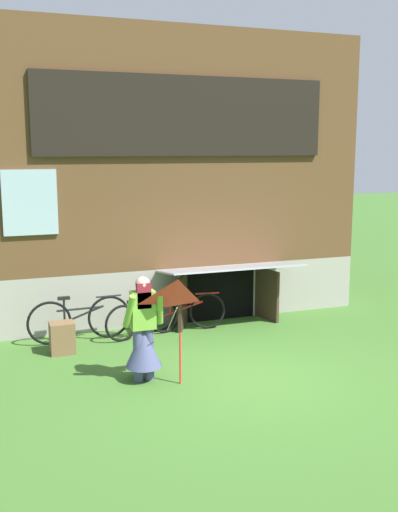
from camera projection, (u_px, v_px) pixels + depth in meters
The scene contains 8 objects.
ground_plane at pixel (253, 378), 8.77m from camera, with size 60.00×60.00×0.00m, color #3D6B28.
log_house at pixel (151, 174), 13.19m from camera, with size 7.24×5.72×5.43m.
person at pixel (143, 338), 8.56m from camera, with size 0.60×0.52×1.52m.
kite at pixel (178, 305), 8.15m from camera, with size 0.76×0.74×1.47m.
bicycle_red at pixel (183, 311), 11.01m from camera, with size 1.57×0.27×0.72m.
bicycle_silver at pixel (144, 318), 10.61m from camera, with size 1.48×0.41×0.69m.
bicycle_black at pixel (80, 319), 10.37m from camera, with size 1.78×0.10×0.81m.
wooden_crate at pixel (62, 338), 9.79m from camera, with size 0.39×0.33×0.51m, color brown.
Camera 1 is at (-3.58, -7.56, 3.27)m, focal length 42.64 mm.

